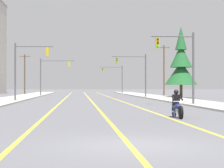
% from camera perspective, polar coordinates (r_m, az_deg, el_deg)
% --- Properties ---
extents(ground_plane, '(400.00, 400.00, 0.00)m').
position_cam_1_polar(ground_plane, '(11.40, 3.04, -8.54)').
color(ground_plane, '#5B5B60').
extents(lane_stripe_center, '(0.16, 100.00, 0.01)m').
position_cam_1_polar(lane_stripe_center, '(56.22, -3.28, -1.96)').
color(lane_stripe_center, yellow).
rests_on(lane_stripe_center, ground).
extents(lane_stripe_left, '(0.16, 100.00, 0.01)m').
position_cam_1_polar(lane_stripe_left, '(56.23, -6.54, -1.96)').
color(lane_stripe_left, yellow).
rests_on(lane_stripe_left, ground).
extents(lane_stripe_right, '(0.16, 100.00, 0.01)m').
position_cam_1_polar(lane_stripe_right, '(56.39, -0.02, -1.96)').
color(lane_stripe_right, yellow).
rests_on(lane_stripe_right, ground).
extents(sidewalk_kerb_right, '(4.40, 110.00, 0.14)m').
position_cam_1_polar(sidewalk_kerb_right, '(52.40, 7.58, -2.01)').
color(sidewalk_kerb_right, '#ADA89E').
rests_on(sidewalk_kerb_right, ground).
extents(sidewalk_kerb_left, '(4.40, 110.00, 0.14)m').
position_cam_1_polar(sidewalk_kerb_left, '(51.84, -13.72, -2.02)').
color(sidewalk_kerb_left, '#ADA89E').
rests_on(sidewalk_kerb_left, ground).
extents(motorcycle_with_rider, '(0.70, 2.19, 1.46)m').
position_cam_1_polar(motorcycle_with_rider, '(21.24, 9.12, -3.12)').
color(motorcycle_with_rider, black).
rests_on(motorcycle_with_rider, ground).
extents(traffic_signal_near_right, '(3.71, 0.37, 6.20)m').
position_cam_1_polar(traffic_signal_near_right, '(35.00, 9.73, 3.61)').
color(traffic_signal_near_right, '#47474C').
rests_on(traffic_signal_near_right, ground).
extents(traffic_signal_near_left, '(4.08, 0.37, 6.20)m').
position_cam_1_polar(traffic_signal_near_left, '(44.06, -11.97, 2.84)').
color(traffic_signal_near_left, '#47474C').
rests_on(traffic_signal_near_left, ground).
extents(traffic_signal_mid_right, '(5.00, 0.55, 6.20)m').
position_cam_1_polar(traffic_signal_mid_right, '(58.05, 3.36, 2.14)').
color(traffic_signal_mid_right, '#47474C').
rests_on(traffic_signal_mid_right, ground).
extents(traffic_signal_mid_left, '(5.63, 0.41, 6.20)m').
position_cam_1_polar(traffic_signal_mid_left, '(67.88, -8.61, 1.82)').
color(traffic_signal_mid_left, '#47474C').
rests_on(traffic_signal_mid_left, ground).
extents(traffic_signal_far_right, '(5.19, 0.38, 6.20)m').
position_cam_1_polar(traffic_signal_far_right, '(89.90, 0.49, 1.28)').
color(traffic_signal_far_right, '#47474C').
rests_on(traffic_signal_far_right, ground).
extents(utility_pole_right_far, '(2.13, 0.26, 8.75)m').
position_cam_1_polar(utility_pole_right_far, '(71.21, 7.30, 2.07)').
color(utility_pole_right_far, brown).
rests_on(utility_pole_right_far, ground).
extents(utility_pole_left_far, '(2.19, 0.26, 8.21)m').
position_cam_1_polar(utility_pole_left_far, '(85.91, -12.15, 1.49)').
color(utility_pole_left_far, '#4C3828').
rests_on(utility_pole_left_far, ground).
extents(conifer_tree_right_verge_far, '(4.46, 4.46, 9.82)m').
position_cam_1_polar(conifer_tree_right_verge_far, '(56.38, 9.66, 2.62)').
color(conifer_tree_right_verge_far, '#4C3828').
rests_on(conifer_tree_right_verge_far, ground).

